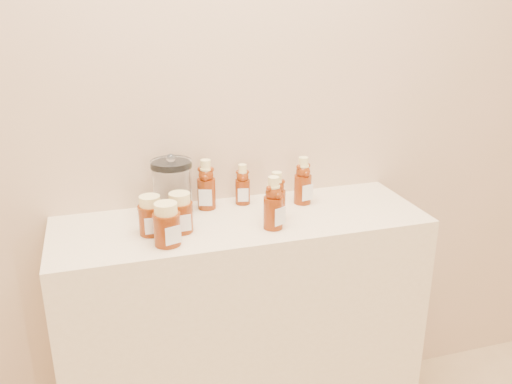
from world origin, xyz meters
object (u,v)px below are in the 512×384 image
object	(u,v)px
bear_bottle_front_left	(273,200)
honey_jar_left	(151,215)
glass_canister	(172,186)
bear_bottle_back_left	(206,181)
display_table	(243,337)

from	to	relation	value
bear_bottle_front_left	honey_jar_left	xyz separation A→B (m)	(-0.36, 0.07, -0.03)
glass_canister	bear_bottle_front_left	bearing A→B (deg)	-33.89
bear_bottle_back_left	bear_bottle_front_left	world-z (taller)	bear_bottle_back_left
glass_canister	bear_bottle_back_left	bearing A→B (deg)	16.12
bear_bottle_back_left	bear_bottle_front_left	bearing A→B (deg)	-34.74
bear_bottle_back_left	bear_bottle_front_left	size ratio (longest dim) A/B	1.02
display_table	honey_jar_left	world-z (taller)	honey_jar_left
display_table	glass_canister	size ratio (longest dim) A/B	5.88
honey_jar_left	glass_canister	bearing A→B (deg)	54.95
bear_bottle_back_left	glass_canister	world-z (taller)	glass_canister
display_table	bear_bottle_front_left	xyz separation A→B (m)	(0.07, -0.09, 0.54)
honey_jar_left	bear_bottle_back_left	bearing A→B (deg)	37.59
bear_bottle_front_left	glass_canister	world-z (taller)	glass_canister
display_table	bear_bottle_front_left	bearing A→B (deg)	-51.67
display_table	bear_bottle_back_left	distance (m)	0.57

